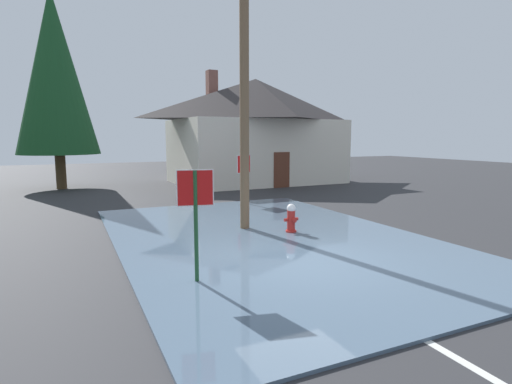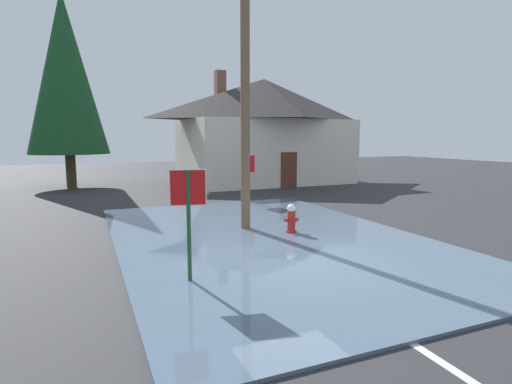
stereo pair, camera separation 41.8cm
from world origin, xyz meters
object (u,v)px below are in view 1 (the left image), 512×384
Objects in this scene: stop_sign_far at (244,169)px; pine_tree_short_left at (55,72)px; fire_hydrant at (291,219)px; stop_sign_near at (195,203)px; utility_pole at (244,76)px; house at (256,129)px.

pine_tree_short_left is at bearing 127.83° from stop_sign_far.
fire_hydrant is at bearing -66.98° from pine_tree_short_left.
fire_hydrant is (3.74, 2.84, -1.15)m from stop_sign_near.
utility_pole is 5.75m from stop_sign_far.
stop_sign_near is at bearing -118.59° from house.
house is at bearing 69.28° from fire_hydrant.
stop_sign_far is at bearing -52.17° from pine_tree_short_left.
utility_pole reaches higher than fire_hydrant.
stop_sign_near is at bearing -118.87° from stop_sign_far.
pine_tree_short_left is at bearing 110.91° from utility_pole.
house is (4.13, 7.67, 1.83)m from stop_sign_far.
utility_pole is at bearing -69.09° from pine_tree_short_left.
stop_sign_far is (1.89, 4.45, -3.12)m from utility_pole.
utility_pole is 4.23× the size of stop_sign_far.
house is (6.02, 12.12, -1.29)m from utility_pole.
stop_sign_near is 0.25× the size of utility_pole.
stop_sign_far is 12.45m from pine_tree_short_left.
pine_tree_short_left is at bearing 172.80° from house.
stop_sign_near is 0.21× the size of house.
pine_tree_short_left is (-2.46, 17.43, 4.67)m from stop_sign_near.
fire_hydrant is at bearing -110.72° from house.
stop_sign_far is (4.60, 8.34, -0.10)m from stop_sign_near.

